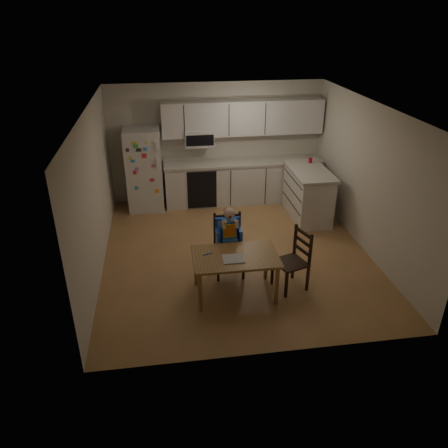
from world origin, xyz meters
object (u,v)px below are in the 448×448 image
Objects in this scene: refrigerator at (144,169)px; chair_booster at (229,233)px; dining_table at (235,261)px; chair_side at (297,255)px; red_cup at (310,160)px; kitchen_island at (308,194)px.

refrigerator is 1.46× the size of chair_booster.
dining_table is 1.30× the size of chair_side.
dining_table is at bearing -125.56° from red_cup.
chair_side is (-0.94, -2.33, 0.03)m from kitchen_island.
chair_booster is at bearing 89.99° from dining_table.
dining_table is at bearing -68.52° from refrigerator.
red_cup is 3.01m from chair_side.
chair_booster is 1.22× the size of chair_side.
refrigerator is 3.36m from kitchen_island.
dining_table is at bearing -128.00° from kitchen_island.
chair_booster reaches higher than chair_side.
dining_table is 0.94m from chair_side.
chair_side is at bearing -112.01° from kitchen_island.
refrigerator reaches higher than chair_booster.
refrigerator is at bearing 115.84° from chair_booster.
dining_table is 1.06× the size of chair_booster.
chair_side is at bearing -29.73° from chair_booster.
kitchen_island is 1.43× the size of chair_side.
chair_booster reaches higher than kitchen_island.
kitchen_island is 2.60m from chair_booster.
refrigerator is 1.79× the size of chair_side.
kitchen_island is at bearing 43.67° from chair_booster.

